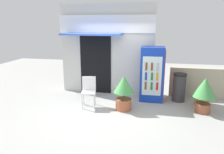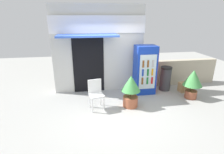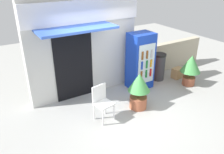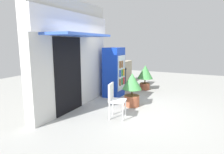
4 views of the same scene
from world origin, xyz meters
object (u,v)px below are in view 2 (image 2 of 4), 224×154
at_px(potted_plant_curbside, 193,81).
at_px(plastic_chair, 96,92).
at_px(trash_bin, 165,78).
at_px(potted_plant_near_shop, 131,89).
at_px(cardboard_box, 184,87).
at_px(drink_cooler, 145,70).

bearing_deg(potted_plant_curbside, plastic_chair, -177.40).
distance_m(potted_plant_curbside, trash_bin, 1.03).
bearing_deg(potted_plant_curbside, potted_plant_near_shop, -174.08).
distance_m(potted_plant_near_shop, cardboard_box, 2.47).
relative_size(potted_plant_near_shop, cardboard_box, 2.76).
xyz_separation_m(potted_plant_near_shop, trash_bin, (1.65, 1.06, -0.13)).
bearing_deg(potted_plant_near_shop, potted_plant_curbside, 5.92).
height_order(drink_cooler, cardboard_box, drink_cooler).
distance_m(plastic_chair, trash_bin, 2.90).
bearing_deg(potted_plant_near_shop, trash_bin, 32.64).
xyz_separation_m(potted_plant_curbside, trash_bin, (-0.58, 0.83, -0.18)).
distance_m(drink_cooler, potted_plant_curbside, 1.65).
xyz_separation_m(potted_plant_curbside, cardboard_box, (0.07, 0.56, -0.46)).
xyz_separation_m(drink_cooler, cardboard_box, (1.53, -0.17, -0.70)).
relative_size(drink_cooler, plastic_chair, 1.94).
distance_m(trash_bin, cardboard_box, 0.76).
distance_m(potted_plant_curbside, cardboard_box, 0.73).
bearing_deg(potted_plant_near_shop, plastic_chair, 175.70).
distance_m(drink_cooler, trash_bin, 0.97).
bearing_deg(trash_bin, potted_plant_curbside, -54.74).
height_order(drink_cooler, potted_plant_curbside, drink_cooler).
bearing_deg(cardboard_box, plastic_chair, -168.12).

